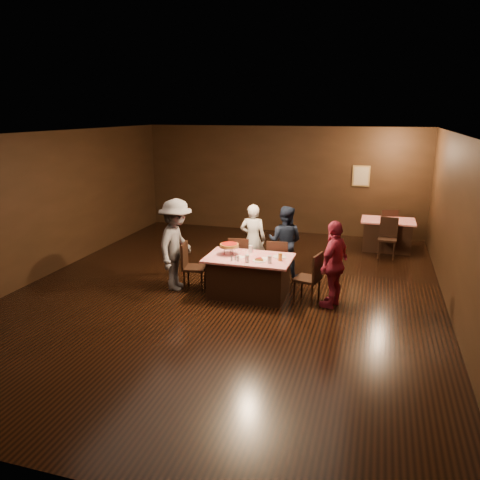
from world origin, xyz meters
name	(u,v)px	position (x,y,z in m)	size (l,w,h in m)	color
room	(227,182)	(0.00, 0.01, 2.14)	(10.00, 10.04, 3.02)	black
main_table	(249,277)	(0.45, -0.08, 0.39)	(1.60, 1.00, 0.77)	red
back_table	(387,235)	(2.97, 3.89, 0.39)	(1.30, 0.90, 0.77)	red
chair_far_left	(240,259)	(0.05, 0.67, 0.47)	(0.42, 0.42, 0.95)	black
chair_far_right	(278,262)	(0.85, 0.67, 0.47)	(0.42, 0.42, 0.95)	black
chair_end_left	(194,267)	(-0.65, -0.08, 0.47)	(0.42, 0.42, 0.95)	black
chair_end_right	(307,278)	(1.55, -0.08, 0.47)	(0.42, 0.42, 0.95)	black
chair_back_near	(388,238)	(2.97, 3.19, 0.47)	(0.42, 0.42, 0.95)	black
chair_back_far	(387,226)	(2.97, 4.49, 0.47)	(0.42, 0.42, 0.95)	black
diner_white_jacket	(253,239)	(0.18, 1.20, 0.76)	(0.55, 0.36, 1.52)	silver
diner_navy_hoodie	(285,241)	(0.87, 1.21, 0.76)	(0.74, 0.57, 1.52)	#151D30
diner_grey_knit	(176,245)	(-1.00, -0.11, 0.90)	(1.16, 0.67, 1.79)	slate
diner_red_shirt	(334,264)	(2.02, -0.11, 0.79)	(0.92, 0.38, 1.58)	#9E2540
pizza_stand	(229,245)	(0.05, -0.03, 0.95)	(0.38, 0.38, 0.22)	black
plate_with_slice	(260,260)	(0.70, -0.26, 0.80)	(0.25, 0.25, 0.06)	white
plate_empty	(280,257)	(1.00, 0.07, 0.78)	(0.25, 0.25, 0.01)	white
glass_front_left	(247,258)	(0.50, -0.38, 0.84)	(0.08, 0.08, 0.14)	silver
glass_front_right	(270,260)	(0.90, -0.33, 0.84)	(0.08, 0.08, 0.14)	silver
glass_amber	(280,257)	(1.05, -0.13, 0.84)	(0.08, 0.08, 0.14)	#BF7F26
glass_back	(251,249)	(0.40, 0.22, 0.84)	(0.08, 0.08, 0.14)	silver
condiments	(235,258)	(0.27, -0.36, 0.82)	(0.17, 0.10, 0.09)	silver
napkin_center	(265,258)	(0.75, -0.08, 0.77)	(0.16, 0.16, 0.01)	white
napkin_left	(240,257)	(0.30, -0.13, 0.77)	(0.16, 0.16, 0.01)	white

